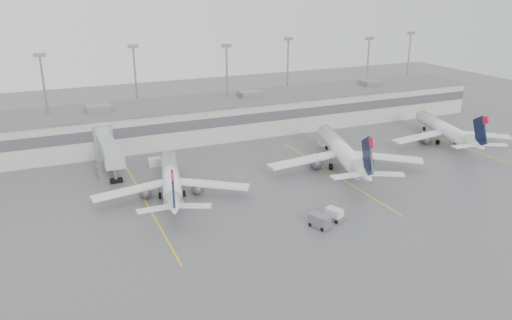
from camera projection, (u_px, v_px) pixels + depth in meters
name	position (u px, v px, depth m)	size (l,w,h in m)	color
ground	(317.00, 252.00, 66.31)	(260.00, 260.00, 0.00)	#57575A
terminal	(190.00, 119.00, 114.92)	(152.00, 17.00, 9.45)	#B0B0AB
light_masts	(182.00, 81.00, 117.28)	(142.40, 8.00, 20.60)	gray
jet_bridge_right	(107.00, 147.00, 96.66)	(4.00, 17.20, 7.00)	gray
stand_markings	(247.00, 188.00, 87.01)	(105.25, 40.00, 0.01)	yellow
jet_mid_left	(171.00, 180.00, 82.87)	(25.29, 28.65, 9.39)	white
jet_mid_right	(343.00, 151.00, 95.49)	(28.76, 32.73, 10.90)	white
jet_far_right	(447.00, 130.00, 110.45)	(26.17, 29.76, 9.87)	white
baggage_tug	(334.00, 216.00, 75.12)	(2.76, 3.36, 1.87)	silver
baggage_cart	(320.00, 221.00, 72.77)	(2.77, 3.48, 1.96)	slate
gse_uld_b	(155.00, 162.00, 97.26)	(2.37, 1.58, 1.68)	silver
gse_uld_c	(324.00, 142.00, 109.90)	(2.27, 1.51, 1.61)	silver
gse_loader	(103.00, 171.00, 92.17)	(2.06, 3.30, 2.06)	slate
cone_b	(134.00, 186.00, 87.04)	(0.39, 0.39, 0.62)	orange
cone_c	(310.00, 151.00, 105.00)	(0.50, 0.50, 0.80)	orange
cone_d	(434.00, 139.00, 113.32)	(0.48, 0.48, 0.76)	orange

